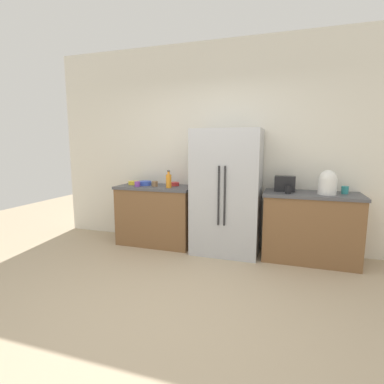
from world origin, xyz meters
TOP-DOWN VIEW (x-y plane):
  - ground_plane at (0.00, 0.00)m, footprint 10.70×10.70m
  - kitchen_back_panel at (0.00, 2.04)m, footprint 5.35×0.10m
  - counter_left at (-0.88, 1.70)m, footprint 1.17×0.59m
  - counter_right at (1.33, 1.70)m, footprint 1.21×0.59m
  - refrigerator at (0.22, 1.67)m, footprint 0.92×0.65m
  - toaster at (0.99, 1.76)m, footprint 0.27×0.16m
  - rice_cooker at (1.50, 1.65)m, footprint 0.22×0.22m
  - bottle_a at (-0.62, 1.58)m, footprint 0.08×0.08m
  - cup_a at (1.03, 1.57)m, footprint 0.08×0.08m
  - cup_b at (1.72, 1.77)m, footprint 0.08×0.08m
  - cup_c at (-1.11, 1.55)m, footprint 0.08×0.08m
  - cup_d at (-0.87, 1.64)m, footprint 0.09×0.09m
  - bowl_a at (-0.62, 1.81)m, footprint 0.15×0.15m
  - bowl_b at (-1.07, 1.72)m, footprint 0.20×0.20m
  - bowl_c at (-1.28, 1.74)m, footprint 0.17×0.17m

SIDE VIEW (x-z plane):
  - ground_plane at x=0.00m, z-range 0.00..0.00m
  - counter_right at x=1.33m, z-range 0.00..0.91m
  - counter_left at x=-0.88m, z-range 0.00..0.91m
  - refrigerator at x=0.22m, z-range 0.00..1.73m
  - bowl_a at x=-0.62m, z-range 0.90..0.96m
  - bowl_c at x=-1.28m, z-range 0.90..0.96m
  - bowl_b at x=-1.07m, z-range 0.90..0.97m
  - cup_c at x=-1.11m, z-range 0.90..0.98m
  - cup_d at x=-0.87m, z-range 0.90..0.98m
  - cup_b at x=1.72m, z-range 0.90..1.00m
  - cup_a at x=1.03m, z-range 0.90..1.00m
  - toaster at x=0.99m, z-range 0.90..1.11m
  - bottle_a at x=-0.62m, z-range 0.88..1.13m
  - rice_cooker at x=1.50m, z-range 0.90..1.21m
  - kitchen_back_panel at x=0.00m, z-range 0.00..3.00m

